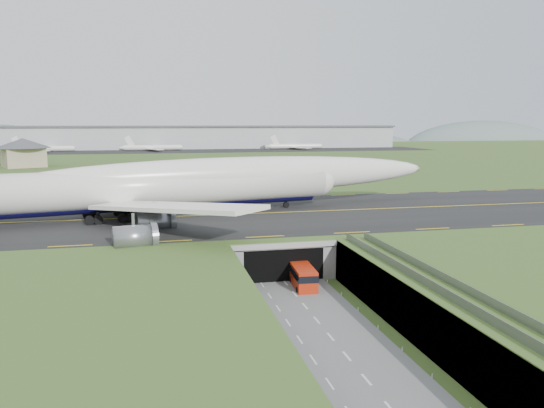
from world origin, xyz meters
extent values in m
plane|color=#3B5A24|center=(0.00, 0.00, 0.00)|extent=(900.00, 900.00, 0.00)
cube|color=gray|center=(0.00, 0.00, 3.00)|extent=(800.00, 800.00, 6.00)
cube|color=slate|center=(0.00, -7.50, 0.10)|extent=(12.00, 75.00, 0.20)
cube|color=black|center=(0.00, 33.00, 6.09)|extent=(800.00, 44.00, 0.18)
cube|color=gray|center=(0.00, 19.00, 5.50)|extent=(16.00, 22.00, 1.00)
cube|color=gray|center=(-7.00, 19.00, 3.00)|extent=(2.00, 22.00, 6.00)
cube|color=gray|center=(7.00, 19.00, 3.00)|extent=(2.00, 22.00, 6.00)
cube|color=black|center=(0.00, 14.00, 2.50)|extent=(12.00, 12.00, 5.00)
cube|color=#A8A8A3|center=(0.00, 7.95, 5.60)|extent=(17.00, 0.50, 0.80)
cube|color=#A8A8A3|center=(11.00, -18.50, 5.80)|extent=(3.00, 53.00, 0.50)
cube|color=gray|center=(9.60, -18.50, 6.55)|extent=(0.06, 53.00, 1.00)
cube|color=gray|center=(12.40, -18.50, 6.55)|extent=(0.06, 53.00, 1.00)
cylinder|color=#A8A8A3|center=(11.00, -28.00, 2.80)|extent=(0.90, 0.90, 5.60)
cylinder|color=#A8A8A3|center=(11.00, -16.00, 2.80)|extent=(0.90, 0.90, 5.60)
cylinder|color=#A8A8A3|center=(11.00, -4.00, 2.80)|extent=(0.90, 0.90, 5.60)
cylinder|color=white|center=(-20.93, 33.04, 11.57)|extent=(73.41, 19.97, 6.91)
sphere|color=white|center=(15.16, 39.63, 11.57)|extent=(7.87, 7.87, 6.77)
ellipsoid|color=white|center=(-1.44, 36.60, 13.13)|extent=(85.42, 21.64, 7.25)
ellipsoid|color=black|center=(14.10, 39.44, 12.44)|extent=(5.30, 3.84, 2.42)
cylinder|color=black|center=(-20.93, 33.04, 8.88)|extent=(69.09, 15.37, 2.90)
cube|color=white|center=(-21.91, 50.41, 10.50)|extent=(17.99, 32.99, 2.90)
cube|color=white|center=(-15.71, 16.45, 10.50)|extent=(26.69, 29.53, 2.90)
cylinder|color=slate|center=(-22.00, 43.26, 7.15)|extent=(6.16, 4.51, 3.56)
cylinder|color=slate|center=(-29.05, 53.49, 7.15)|extent=(6.16, 4.51, 3.56)
cylinder|color=slate|center=(-18.32, 23.10, 7.15)|extent=(6.16, 4.51, 3.56)
cylinder|color=slate|center=(-21.30, 11.04, 7.15)|extent=(6.16, 4.51, 3.56)
cylinder|color=black|center=(7.94, 38.31, 6.77)|extent=(1.26, 0.74, 1.19)
cube|color=black|center=(-25.70, 32.17, 6.94)|extent=(7.72, 8.59, 1.51)
cube|color=#B6240C|center=(2.02, 4.99, 1.67)|extent=(3.22, 7.51, 2.94)
cube|color=black|center=(2.02, 4.99, 2.26)|extent=(3.28, 7.61, 0.98)
cube|color=black|center=(2.02, 4.99, 0.44)|extent=(2.99, 7.01, 0.49)
cylinder|color=black|center=(0.58, 2.63, 0.54)|extent=(0.40, 0.90, 0.88)
cylinder|color=black|center=(0.91, 7.52, 0.54)|extent=(0.40, 0.90, 0.88)
cylinder|color=black|center=(3.13, 2.46, 0.54)|extent=(0.40, 0.90, 0.88)
cylinder|color=black|center=(3.45, 7.35, 0.54)|extent=(0.40, 0.90, 0.88)
cube|color=tan|center=(-68.11, 160.56, 9.80)|extent=(18.74, 18.74, 7.60)
cone|color=#4C4C51|center=(-68.11, 160.56, 15.51)|extent=(27.49, 27.49, 3.80)
cube|color=#B2B2B2|center=(0.00, 300.00, 13.50)|extent=(300.00, 22.00, 15.00)
cube|color=#4C4C51|center=(0.00, 300.00, 21.00)|extent=(302.00, 24.00, 1.20)
cube|color=black|center=(0.00, 270.00, 6.14)|extent=(320.00, 50.00, 0.08)
cylinder|color=white|center=(-82.58, 275.00, 8.18)|extent=(34.00, 3.20, 3.20)
cylinder|color=white|center=(-18.28, 275.00, 8.18)|extent=(34.00, 3.20, 3.20)
cylinder|color=white|center=(73.97, 275.00, 8.18)|extent=(34.00, 3.20, 3.20)
ellipsoid|color=slate|center=(120.00, 430.00, -4.00)|extent=(260.00, 91.00, 44.00)
ellipsoid|color=slate|center=(320.00, 430.00, -4.00)|extent=(180.00, 63.00, 60.00)
camera|label=1|loc=(-18.23, -65.10, 23.23)|focal=35.00mm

